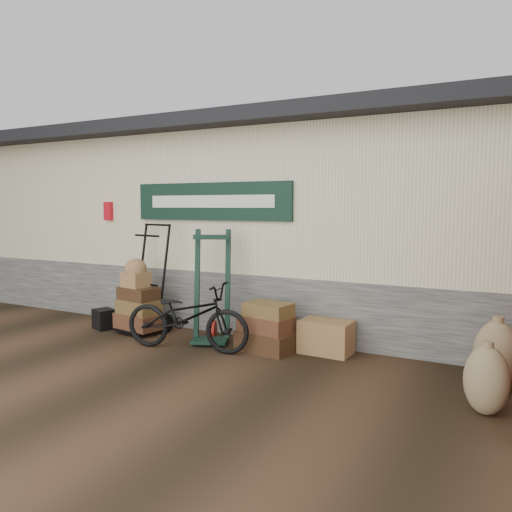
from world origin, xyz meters
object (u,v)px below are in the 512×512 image
at_px(wicker_hamper, 326,337).
at_px(black_trunk, 104,319).
at_px(suitcase_stack, 266,326).
at_px(bicycle, 187,313).
at_px(green_barrow, 212,286).
at_px(porter_trolley, 148,277).

distance_m(wicker_hamper, black_trunk, 3.48).
distance_m(suitcase_stack, black_trunk, 2.74).
xyz_separation_m(suitcase_stack, bicycle, (-0.93, -0.45, 0.17)).
relative_size(green_barrow, bicycle, 0.90).
relative_size(green_barrow, suitcase_stack, 2.12).
height_order(suitcase_stack, bicycle, bicycle).
bearing_deg(porter_trolley, bicycle, -17.66).
xyz_separation_m(green_barrow, black_trunk, (-1.86, -0.17, -0.63)).
relative_size(suitcase_stack, black_trunk, 2.41).
relative_size(porter_trolley, bicycle, 0.96).
bearing_deg(wicker_hamper, porter_trolley, -176.82).
distance_m(porter_trolley, green_barrow, 1.17).
bearing_deg(suitcase_stack, bicycle, -154.33).
relative_size(suitcase_stack, wicker_hamper, 1.13).
relative_size(porter_trolley, black_trunk, 5.40).
xyz_separation_m(green_barrow, suitcase_stack, (0.87, -0.06, -0.45)).
height_order(green_barrow, black_trunk, green_barrow).
bearing_deg(porter_trolley, wicker_hamper, 12.57).
bearing_deg(wicker_hamper, green_barrow, -172.58).
xyz_separation_m(suitcase_stack, wicker_hamper, (0.73, 0.27, -0.11)).
bearing_deg(green_barrow, suitcase_stack, -25.85).
relative_size(wicker_hamper, bicycle, 0.38).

